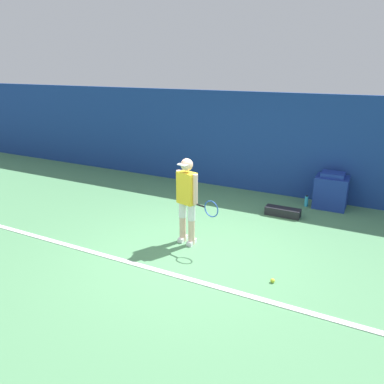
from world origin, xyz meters
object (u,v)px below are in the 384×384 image
covered_chair (331,191)px  water_bottle (306,201)px  tennis_ball (273,281)px  equipment_bag (283,212)px  tennis_player (187,198)px

covered_chair → water_bottle: 0.59m
covered_chair → water_bottle: covered_chair is taller
tennis_ball → water_bottle: bearing=93.2°
tennis_ball → water_bottle: water_bottle is taller
tennis_ball → equipment_bag: equipment_bag is taller
tennis_player → covered_chair: tennis_player is taller
covered_chair → tennis_ball: bearing=-94.5°
equipment_bag → water_bottle: size_ratio=2.84×
water_bottle → equipment_bag: bearing=-112.3°
tennis_ball → equipment_bag: size_ratio=0.09×
covered_chair → water_bottle: size_ratio=3.15×
tennis_player → water_bottle: bearing=75.7°
tennis_ball → covered_chair: covered_chair is taller
tennis_player → equipment_bag: size_ratio=2.13×
tennis_ball → water_bottle: 3.58m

